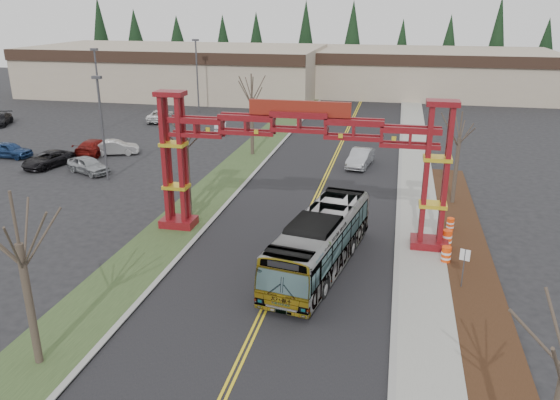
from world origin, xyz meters
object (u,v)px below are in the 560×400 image
(bare_tree_median_far, at_px, (252,98))
(retail_building_east, at_px, (429,72))
(transit_bus, at_px, (320,242))
(gateway_arch, at_px, (299,145))
(barrel_north, at_px, (450,225))
(parked_car_mid_a, at_px, (95,147))
(retail_building_west, at_px, (178,70))
(bare_tree_median_near, at_px, (19,245))
(parked_car_far_b, at_px, (161,116))
(parked_car_near_c, at_px, (48,159))
(parked_car_near_b, at_px, (116,147))
(silver_sedan, at_px, (360,158))
(bare_tree_median_mid, at_px, (186,138))
(light_pole_near, at_px, (102,121))
(parked_car_far_c, at_px, (0,119))
(bare_tree_right_far, at_px, (459,139))
(parked_car_far_a, at_px, (221,127))
(light_pole_mid, at_px, (98,84))
(street_sign, at_px, (464,261))
(barrel_mid, at_px, (447,239))
(parked_car_mid_b, at_px, (9,150))
(light_pole_far, at_px, (197,71))
(parked_car_near_a, at_px, (88,165))
(barrel_south, at_px, (446,255))

(bare_tree_median_far, bearing_deg, retail_building_east, 67.38)
(retail_building_east, distance_m, transit_bus, 66.47)
(gateway_arch, height_order, barrel_north, gateway_arch)
(parked_car_mid_a, height_order, barrel_north, parked_car_mid_a)
(retail_building_west, distance_m, bare_tree_median_near, 72.31)
(transit_bus, height_order, parked_car_far_b, transit_bus)
(parked_car_near_c, distance_m, parked_car_far_b, 21.09)
(parked_car_near_b, bearing_deg, silver_sedan, -108.33)
(bare_tree_median_mid, xyz_separation_m, light_pole_near, (-9.70, 6.24, -0.53))
(parked_car_far_c, bearing_deg, transit_bus, -56.29)
(retail_building_east, bearing_deg, barrel_north, -90.55)
(parked_car_far_b, relative_size, bare_tree_median_mid, 0.71)
(light_pole_near, xyz_separation_m, barrel_north, (27.14, -5.26, -4.51))
(retail_building_west, distance_m, bare_tree_right_far, 60.60)
(barrel_north, bearing_deg, bare_tree_median_far, 137.96)
(parked_car_near_b, xyz_separation_m, parked_car_near_c, (-3.89, -5.13, -0.03))
(light_pole_near, bearing_deg, transit_bus, -32.02)
(silver_sedan, bearing_deg, parked_car_far_a, 155.96)
(retail_building_west, height_order, light_pole_mid, light_pole_mid)
(transit_bus, relative_size, light_pole_mid, 1.25)
(bare_tree_median_mid, relative_size, light_pole_mid, 0.81)
(light_pole_near, bearing_deg, bare_tree_median_near, -67.30)
(transit_bus, height_order, bare_tree_median_far, bare_tree_median_far)
(parked_car_mid_a, bearing_deg, bare_tree_right_far, 166.37)
(bare_tree_median_near, bearing_deg, street_sign, 30.19)
(retail_building_east, distance_m, silver_sedan, 45.76)
(bare_tree_right_far, relative_size, barrel_mid, 6.32)
(parked_car_far_b, xyz_separation_m, bare_tree_median_mid, (15.39, -29.78, 4.75))
(gateway_arch, distance_m, transit_bus, 6.24)
(parked_car_far_c, distance_m, barrel_north, 55.66)
(light_pole_mid, bearing_deg, bare_tree_median_near, -63.84)
(bare_tree_median_mid, distance_m, light_pole_mid, 31.05)
(parked_car_mid_b, distance_m, light_pole_near, 14.17)
(light_pole_far, bearing_deg, bare_tree_median_far, -57.24)
(light_pole_mid, bearing_deg, parked_car_near_b, -54.84)
(parked_car_near_a, xyz_separation_m, parked_car_far_c, (-21.16, 15.88, -0.05))
(parked_car_mid_b, height_order, light_pole_mid, light_pole_mid)
(parked_car_near_c, bearing_deg, bare_tree_median_far, 38.14)
(parked_car_near_a, bearing_deg, gateway_arch, -91.60)
(parked_car_near_a, relative_size, parked_car_far_c, 0.91)
(bare_tree_median_near, xyz_separation_m, barrel_south, (16.85, 13.01, -4.80))
(silver_sedan, xyz_separation_m, parked_car_far_c, (-44.04, 8.71, -0.09))
(light_pole_near, bearing_deg, bare_tree_right_far, 0.32)
(gateway_arch, bearing_deg, parked_car_near_a, 154.41)
(retail_building_west, bearing_deg, light_pole_far, -59.02)
(parked_car_near_b, height_order, bare_tree_median_far, bare_tree_median_far)
(retail_building_west, relative_size, barrel_south, 44.97)
(parked_car_mid_b, bearing_deg, transit_bus, -115.16)
(transit_bus, height_order, parked_car_near_a, transit_bus)
(parked_car_mid_a, bearing_deg, light_pole_near, 124.61)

